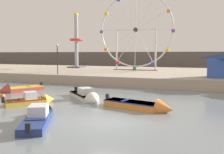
# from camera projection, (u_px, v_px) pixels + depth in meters

# --- Properties ---
(ground_plane) EXTENTS (240.00, 240.00, 0.00)m
(ground_plane) POSITION_uv_depth(u_px,v_px,m) (107.00, 122.00, 14.10)
(ground_plane) COLOR slate
(quay_promenade) EXTENTS (110.00, 23.60, 1.16)m
(quay_promenade) POSITION_uv_depth(u_px,v_px,m) (169.00, 75.00, 38.43)
(quay_promenade) COLOR tan
(quay_promenade) RESTS_ON ground_plane
(distant_town_skyline) EXTENTS (140.00, 3.00, 4.40)m
(distant_town_skyline) POSITION_uv_depth(u_px,v_px,m) (181.00, 61.00, 57.67)
(distant_town_skyline) COLOR #564C47
(distant_town_skyline) RESTS_ON ground_plane
(motorboat_white_red_stripe) EXTENTS (4.79, 4.60, 1.42)m
(motorboat_white_red_stripe) POSITION_uv_depth(u_px,v_px,m) (87.00, 97.00, 20.83)
(motorboat_white_red_stripe) COLOR silver
(motorboat_white_red_stripe) RESTS_ON ground_plane
(motorboat_mustard_yellow) EXTENTS (3.21, 3.70, 1.32)m
(motorboat_mustard_yellow) POSITION_uv_depth(u_px,v_px,m) (34.00, 100.00, 19.18)
(motorboat_mustard_yellow) COLOR gold
(motorboat_mustard_yellow) RESTS_ON ground_plane
(motorboat_navy_blue) EXTENTS (3.60, 5.39, 1.39)m
(motorboat_navy_blue) POSITION_uv_depth(u_px,v_px,m) (40.00, 115.00, 14.48)
(motorboat_navy_blue) COLOR navy
(motorboat_navy_blue) RESTS_ON ground_plane
(motorboat_faded_red) EXTENTS (3.33, 4.62, 1.39)m
(motorboat_faded_red) POSITION_uv_depth(u_px,v_px,m) (17.00, 89.00, 25.33)
(motorboat_faded_red) COLOR #B24238
(motorboat_faded_red) RESTS_ON ground_plane
(motorboat_orange_hull) EXTENTS (5.45, 2.50, 1.24)m
(motorboat_orange_hull) POSITION_uv_depth(u_px,v_px,m) (143.00, 106.00, 17.23)
(motorboat_orange_hull) COLOR orange
(motorboat_orange_hull) RESTS_ON ground_plane
(ferris_wheel_white_frame) EXTENTS (12.95, 1.20, 13.11)m
(ferris_wheel_white_frame) POSITION_uv_depth(u_px,v_px,m) (136.00, 31.00, 41.02)
(ferris_wheel_white_frame) COLOR silver
(ferris_wheel_white_frame) RESTS_ON quay_promenade
(drop_tower_steel_tower) EXTENTS (2.80, 2.80, 10.76)m
(drop_tower_steel_tower) POSITION_uv_depth(u_px,v_px,m) (76.00, 44.00, 48.14)
(drop_tower_steel_tower) COLOR #999EA3
(drop_tower_steel_tower) RESTS_ON quay_promenade
(promenade_lamp_near) EXTENTS (0.32, 0.32, 4.10)m
(promenade_lamp_near) POSITION_uv_depth(u_px,v_px,m) (57.00, 55.00, 32.78)
(promenade_lamp_near) COLOR #2D2D33
(promenade_lamp_near) RESTS_ON quay_promenade
(mooring_buoy_orange) EXTENTS (0.44, 0.44, 0.44)m
(mooring_buoy_orange) POSITION_uv_depth(u_px,v_px,m) (3.00, 96.00, 21.32)
(mooring_buoy_orange) COLOR orange
(mooring_buoy_orange) RESTS_ON ground_plane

